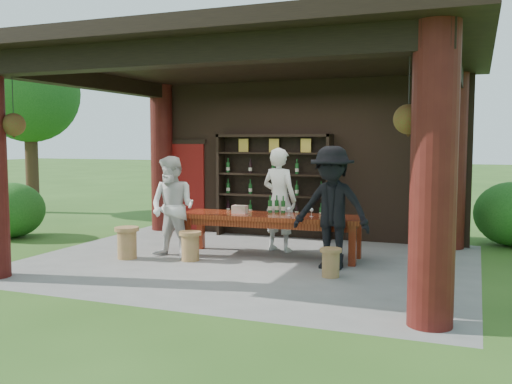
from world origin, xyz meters
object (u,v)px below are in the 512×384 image
(tasting_table, at_px, (271,221))
(napkin_basket, at_px, (240,209))
(guest_woman, at_px, (173,207))
(guest_man, at_px, (332,208))
(stool_near_right, at_px, (331,262))
(wine_shelf, at_px, (273,186))
(stool_near_left, at_px, (190,245))
(host, at_px, (279,200))
(stool_far_left, at_px, (127,242))

(tasting_table, bearing_deg, napkin_basket, -176.02)
(guest_woman, distance_m, guest_man, 2.78)
(stool_near_right, relative_size, guest_woman, 0.25)
(tasting_table, relative_size, napkin_basket, 12.49)
(wine_shelf, height_order, stool_near_right, wine_shelf)
(stool_near_left, relative_size, stool_near_right, 1.15)
(wine_shelf, distance_m, host, 1.49)
(wine_shelf, height_order, stool_near_left, wine_shelf)
(wine_shelf, bearing_deg, stool_near_left, -100.82)
(guest_man, height_order, napkin_basket, guest_man)
(stool_near_left, distance_m, host, 1.92)
(tasting_table, distance_m, guest_man, 1.38)
(stool_near_left, bearing_deg, guest_man, 6.83)
(stool_near_right, bearing_deg, stool_far_left, 179.42)
(wine_shelf, bearing_deg, guest_woman, -109.21)
(stool_far_left, distance_m, host, 2.84)
(guest_man, bearing_deg, tasting_table, 162.95)
(wine_shelf, distance_m, stool_far_left, 3.50)
(tasting_table, relative_size, guest_man, 1.66)
(stool_near_left, height_order, host, host)
(tasting_table, bearing_deg, wine_shelf, 108.46)
(stool_far_left, bearing_deg, stool_near_left, 12.49)
(guest_woman, bearing_deg, stool_far_left, -147.95)
(stool_near_left, height_order, napkin_basket, napkin_basket)
(stool_far_left, xyz_separation_m, guest_man, (3.49, 0.53, 0.69))
(host, xyz_separation_m, guest_woman, (-1.52, -1.28, -0.07))
(wine_shelf, bearing_deg, stool_far_left, -118.59)
(guest_man, bearing_deg, host, 145.55)
(wine_shelf, distance_m, guest_man, 3.08)
(wine_shelf, bearing_deg, tasting_table, -71.54)
(tasting_table, xyz_separation_m, stool_near_left, (-1.17, -0.82, -0.37))
(stool_near_right, bearing_deg, wine_shelf, 123.37)
(stool_near_left, height_order, stool_near_right, stool_near_left)
(stool_far_left, distance_m, guest_woman, 0.99)
(guest_woman, relative_size, guest_man, 0.91)
(guest_man, bearing_deg, stool_near_right, -69.86)
(stool_near_left, height_order, stool_far_left, stool_far_left)
(stool_near_left, distance_m, guest_woman, 0.74)
(wine_shelf, relative_size, guest_man, 1.26)
(stool_near_left, distance_m, napkin_basket, 1.13)
(stool_far_left, xyz_separation_m, napkin_basket, (1.69, 1.03, 0.53))
(wine_shelf, bearing_deg, guest_man, -52.91)
(stool_near_right, height_order, host, host)
(tasting_table, distance_m, stool_far_left, 2.53)
(wine_shelf, distance_m, stool_near_right, 3.72)
(wine_shelf, xyz_separation_m, stool_near_right, (1.99, -3.03, -0.86))
(tasting_table, height_order, stool_near_left, tasting_table)
(stool_near_right, bearing_deg, host, 129.78)
(stool_near_right, distance_m, guest_man, 0.95)
(tasting_table, bearing_deg, stool_near_right, -39.29)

